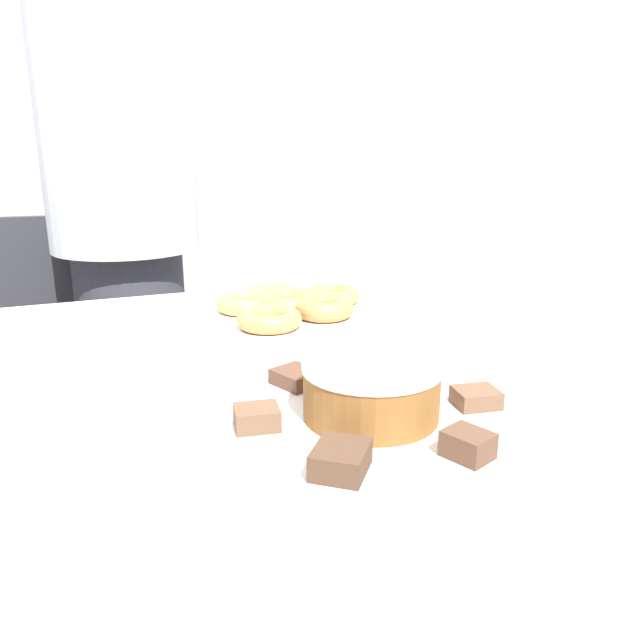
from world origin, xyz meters
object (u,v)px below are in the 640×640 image
Objects in this scene: plate_cake at (371,420)px; plate_donuts at (289,314)px; office_chair_left at (2,392)px; frosted_cake at (371,388)px; person_standing at (126,231)px.

plate_cake is 0.48m from plate_donuts.
office_chair_left is at bearing 114.20° from plate_cake.
frosted_cake is (-0.06, -0.48, 0.04)m from plate_donuts.
plate_donuts is (0.23, -0.73, -0.07)m from person_standing.
person_standing is 0.77m from plate_donuts.
person_standing is 9.87× the size of frosted_cake.
office_chair_left reaches higher than plate_cake.
frosted_cake reaches higher than plate_cake.
plate_donuts is at bearing 83.15° from frosted_cake.
office_chair_left reaches higher than plate_donuts.
plate_donuts is (0.06, 0.48, 0.00)m from plate_cake.
person_standing is at bearing 107.71° from plate_donuts.
office_chair_left is at bearing 114.20° from frosted_cake.
frosted_cake is at bearing -81.70° from person_standing.
office_chair_left is 5.37× the size of frosted_cake.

